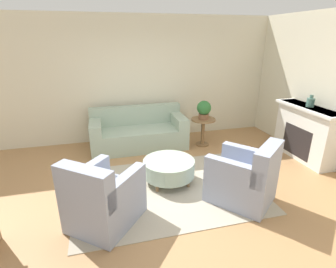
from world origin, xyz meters
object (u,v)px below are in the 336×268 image
object	(u,v)px
ottoman_table	(169,168)
couch	(138,133)
armchair_left	(103,200)
vase_mantel_near	(311,102)
armchair_right	(245,179)
potted_plant_on_side_table	(204,109)
side_table	(203,127)

from	to	relation	value
ottoman_table	couch	bearing A→B (deg)	98.82
armchair_left	vase_mantel_near	world-z (taller)	vase_mantel_near
armchair_right	potted_plant_on_side_table	size ratio (longest dim) A/B	2.81
couch	ottoman_table	size ratio (longest dim) A/B	2.37
vase_mantel_near	side_table	bearing A→B (deg)	145.77
side_table	vase_mantel_near	size ratio (longest dim) A/B	2.69
ottoman_table	vase_mantel_near	xyz separation A→B (m)	(2.84, 0.22, 0.90)
ottoman_table	potted_plant_on_side_table	distance (m)	1.88
couch	armchair_left	world-z (taller)	armchair_left
vase_mantel_near	armchair_left	bearing A→B (deg)	-165.08
side_table	armchair_right	bearing A→B (deg)	-95.96
couch	vase_mantel_near	world-z (taller)	vase_mantel_near
potted_plant_on_side_table	side_table	bearing A→B (deg)	-153.43
armchair_right	side_table	distance (m)	2.21
side_table	vase_mantel_near	distance (m)	2.17
side_table	couch	bearing A→B (deg)	168.27
armchair_left	side_table	size ratio (longest dim) A/B	1.83
potted_plant_on_side_table	armchair_right	bearing A→B (deg)	-95.96
ottoman_table	vase_mantel_near	size ratio (longest dim) A/B	3.75
side_table	vase_mantel_near	bearing A→B (deg)	-34.23
couch	armchair_left	bearing A→B (deg)	-108.61
armchair_right	side_table	xyz separation A→B (m)	(0.23, 2.20, 0.05)
side_table	potted_plant_on_side_table	world-z (taller)	potted_plant_on_side_table
ottoman_table	vase_mantel_near	bearing A→B (deg)	4.47
armchair_left	side_table	xyz separation A→B (m)	(2.26, 2.20, 0.05)
couch	potted_plant_on_side_table	bearing A→B (deg)	-11.73
couch	armchair_right	distance (m)	2.76
side_table	potted_plant_on_side_table	bearing A→B (deg)	26.57
armchair_right	ottoman_table	bearing A→B (deg)	138.29
side_table	potted_plant_on_side_table	distance (m)	0.41
side_table	vase_mantel_near	xyz separation A→B (m)	(1.69, -1.15, 0.74)
armchair_left	couch	bearing A→B (deg)	71.39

